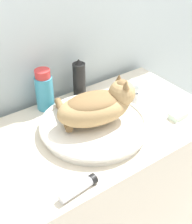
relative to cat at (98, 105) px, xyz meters
The scene contains 9 objects.
wall_back 0.41m from the cat, 90.04° to the left, with size 8.00×0.05×2.40m.
vanity_counter 0.55m from the cat, 90.97° to the left, with size 0.97×0.54×0.87m.
sink_basin 0.09m from the cat, behind, with size 0.41×0.41×0.04m.
cat is the anchor object (origin of this frame).
faucet 0.22m from the cat, 12.77° to the left, with size 0.15×0.07×0.13m.
mouthwash_bottle 0.26m from the cat, 110.78° to the left, with size 0.07×0.07×0.18m.
hairspray_can_black 0.26m from the cat, 72.69° to the left, with size 0.06×0.06×0.18m.
cream_tube 0.33m from the cat, 136.15° to the right, with size 0.14×0.04×0.03m.
soap_bar 0.35m from the cat, 22.66° to the right, with size 0.07×0.05×0.02m.
Camera 1 is at (-0.55, -0.50, 1.61)m, focal length 50.00 mm.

